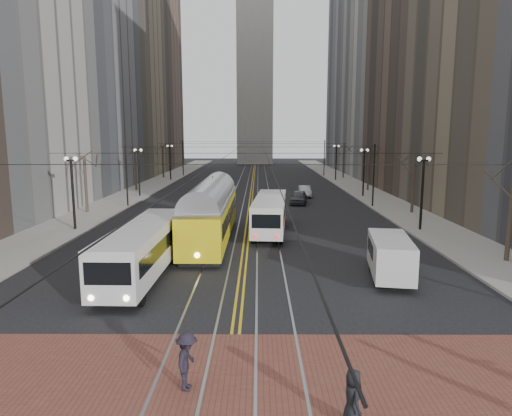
{
  "coord_description": "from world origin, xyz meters",
  "views": [
    {
      "loc": [
        0.87,
        -17.44,
        7.57
      ],
      "look_at": [
        0.73,
        10.85,
        3.0
      ],
      "focal_mm": 32.0,
      "sensor_mm": 36.0,
      "label": 1
    }
  ],
  "objects_px": {
    "streetcar": "(211,218)",
    "pedestrian_d": "(187,361)",
    "sedan_grey": "(299,197)",
    "pedestrian_a": "(353,398)",
    "clock_tower": "(255,19)",
    "cargo_van": "(390,259)",
    "sedan_silver": "(305,191)",
    "rear_bus": "(270,215)",
    "transit_bus": "(144,251)"
  },
  "relations": [
    {
      "from": "sedan_grey",
      "to": "transit_bus",
      "type": "bearing_deg",
      "value": -103.15
    },
    {
      "from": "clock_tower",
      "to": "rear_bus",
      "type": "relative_size",
      "value": 6.31
    },
    {
      "from": "rear_bus",
      "to": "pedestrian_d",
      "type": "bearing_deg",
      "value": -93.32
    },
    {
      "from": "transit_bus",
      "to": "streetcar",
      "type": "height_order",
      "value": "streetcar"
    },
    {
      "from": "clock_tower",
      "to": "pedestrian_d",
      "type": "height_order",
      "value": "clock_tower"
    },
    {
      "from": "pedestrian_a",
      "to": "pedestrian_d",
      "type": "distance_m",
      "value": 4.89
    },
    {
      "from": "transit_bus",
      "to": "streetcar",
      "type": "xyz_separation_m",
      "value": [
        2.77,
        8.18,
        0.31
      ]
    },
    {
      "from": "sedan_silver",
      "to": "cargo_van",
      "type": "bearing_deg",
      "value": -87.8
    },
    {
      "from": "clock_tower",
      "to": "pedestrian_a",
      "type": "xyz_separation_m",
      "value": [
        3.33,
        -108.5,
        -35.18
      ]
    },
    {
      "from": "sedan_grey",
      "to": "pedestrian_d",
      "type": "bearing_deg",
      "value": -91.08
    },
    {
      "from": "sedan_silver",
      "to": "pedestrian_a",
      "type": "distance_m",
      "value": 44.87
    },
    {
      "from": "pedestrian_d",
      "to": "transit_bus",
      "type": "bearing_deg",
      "value": 26.32
    },
    {
      "from": "sedan_grey",
      "to": "pedestrian_a",
      "type": "bearing_deg",
      "value": -83.99
    },
    {
      "from": "cargo_van",
      "to": "pedestrian_a",
      "type": "bearing_deg",
      "value": -101.34
    },
    {
      "from": "sedan_grey",
      "to": "pedestrian_d",
      "type": "distance_m",
      "value": 37.82
    },
    {
      "from": "sedan_grey",
      "to": "streetcar",
      "type": "bearing_deg",
      "value": -104.65
    },
    {
      "from": "streetcar",
      "to": "sedan_silver",
      "type": "bearing_deg",
      "value": 69.5
    },
    {
      "from": "sedan_silver",
      "to": "pedestrian_a",
      "type": "height_order",
      "value": "pedestrian_a"
    },
    {
      "from": "transit_bus",
      "to": "rear_bus",
      "type": "distance_m",
      "value": 13.44
    },
    {
      "from": "transit_bus",
      "to": "pedestrian_a",
      "type": "bearing_deg",
      "value": -54.95
    },
    {
      "from": "rear_bus",
      "to": "pedestrian_a",
      "type": "height_order",
      "value": "rear_bus"
    },
    {
      "from": "cargo_van",
      "to": "clock_tower",
      "type": "bearing_deg",
      "value": 103.31
    },
    {
      "from": "cargo_van",
      "to": "pedestrian_d",
      "type": "relative_size",
      "value": 2.83
    },
    {
      "from": "sedan_grey",
      "to": "pedestrian_a",
      "type": "height_order",
      "value": "pedestrian_a"
    },
    {
      "from": "streetcar",
      "to": "pedestrian_d",
      "type": "bearing_deg",
      "value": -85.91
    },
    {
      "from": "pedestrian_a",
      "to": "sedan_grey",
      "type": "bearing_deg",
      "value": -10.65
    },
    {
      "from": "rear_bus",
      "to": "pedestrian_d",
      "type": "xyz_separation_m",
      "value": [
        -3.05,
        -22.53,
        -0.46
      ]
    },
    {
      "from": "clock_tower",
      "to": "sedan_grey",
      "type": "height_order",
      "value": "clock_tower"
    },
    {
      "from": "clock_tower",
      "to": "pedestrian_a",
      "type": "distance_m",
      "value": 114.1
    },
    {
      "from": "sedan_silver",
      "to": "pedestrian_d",
      "type": "height_order",
      "value": "pedestrian_d"
    },
    {
      "from": "pedestrian_d",
      "to": "clock_tower",
      "type": "bearing_deg",
      "value": 5.73
    },
    {
      "from": "sedan_grey",
      "to": "pedestrian_d",
      "type": "xyz_separation_m",
      "value": [
        -6.6,
        -37.24,
        0.17
      ]
    },
    {
      "from": "cargo_van",
      "to": "pedestrian_a",
      "type": "relative_size",
      "value": 3.25
    },
    {
      "from": "rear_bus",
      "to": "sedan_grey",
      "type": "bearing_deg",
      "value": 80.8
    },
    {
      "from": "rear_bus",
      "to": "cargo_van",
      "type": "distance_m",
      "value": 13.35
    },
    {
      "from": "clock_tower",
      "to": "pedestrian_a",
      "type": "height_order",
      "value": "clock_tower"
    },
    {
      "from": "sedan_silver",
      "to": "rear_bus",
      "type": "bearing_deg",
      "value": -103.09
    },
    {
      "from": "streetcar",
      "to": "pedestrian_d",
      "type": "height_order",
      "value": "streetcar"
    },
    {
      "from": "clock_tower",
      "to": "sedan_grey",
      "type": "relative_size",
      "value": 15.34
    },
    {
      "from": "cargo_van",
      "to": "pedestrian_a",
      "type": "height_order",
      "value": "cargo_van"
    },
    {
      "from": "pedestrian_a",
      "to": "streetcar",
      "type": "bearing_deg",
      "value": 7.85
    },
    {
      "from": "rear_bus",
      "to": "sedan_grey",
      "type": "xyz_separation_m",
      "value": [
        3.55,
        14.71,
        -0.63
      ]
    },
    {
      "from": "rear_bus",
      "to": "cargo_van",
      "type": "bearing_deg",
      "value": -58.82
    },
    {
      "from": "streetcar",
      "to": "pedestrian_d",
      "type": "distance_m",
      "value": 19.34
    },
    {
      "from": "transit_bus",
      "to": "pedestrian_a",
      "type": "xyz_separation_m",
      "value": [
        8.61,
        -12.81,
        -0.61
      ]
    },
    {
      "from": "cargo_van",
      "to": "sedan_silver",
      "type": "height_order",
      "value": "cargo_van"
    },
    {
      "from": "sedan_silver",
      "to": "pedestrian_d",
      "type": "relative_size",
      "value": 2.26
    },
    {
      "from": "clock_tower",
      "to": "rear_bus",
      "type": "height_order",
      "value": "clock_tower"
    },
    {
      "from": "streetcar",
      "to": "sedan_grey",
      "type": "bearing_deg",
      "value": 66.76
    },
    {
      "from": "sedan_grey",
      "to": "pedestrian_a",
      "type": "distance_m",
      "value": 39.0
    }
  ]
}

